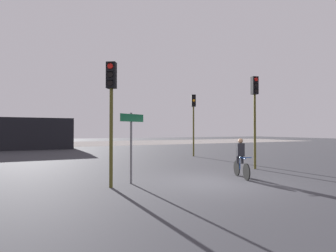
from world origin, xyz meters
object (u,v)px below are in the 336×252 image
object	(u,v)px
distant_building	(18,134)
cyclist	(241,158)
traffic_light_near_left	(111,100)
traffic_light_far_right	(193,114)
direction_sign_post	(131,137)
traffic_light_near_right	(255,105)

from	to	relation	value
distant_building	cyclist	bearing A→B (deg)	-66.38
traffic_light_near_left	traffic_light_far_right	world-z (taller)	traffic_light_far_right
traffic_light_near_left	traffic_light_far_right	distance (m)	11.55
cyclist	direction_sign_post	bearing A→B (deg)	9.76
distant_building	cyclist	xyz separation A→B (m)	(9.89, -22.62, -0.81)
traffic_light_near_left	traffic_light_near_right	xyz separation A→B (m)	(7.61, 1.23, 0.26)
direction_sign_post	cyclist	xyz separation A→B (m)	(4.45, -0.75, -0.88)
traffic_light_near_left	distant_building	bearing A→B (deg)	-47.27
traffic_light_far_right	traffic_light_near_left	bearing A→B (deg)	63.97
traffic_light_near_right	direction_sign_post	bearing A→B (deg)	16.09
distant_building	direction_sign_post	bearing A→B (deg)	-76.02
direction_sign_post	cyclist	world-z (taller)	direction_sign_post
traffic_light_near_left	direction_sign_post	distance (m)	1.58
traffic_light_near_left	traffic_light_far_right	xyz separation A→B (m)	(8.13, 8.20, 0.25)
traffic_light_far_right	cyclist	world-z (taller)	traffic_light_far_right
traffic_light_near_right	cyclist	bearing A→B (deg)	43.72
direction_sign_post	cyclist	bearing A→B (deg)	146.19
distant_building	traffic_light_far_right	distance (m)	19.02
traffic_light_near_left	cyclist	world-z (taller)	traffic_light_near_left
traffic_light_far_right	traffic_light_near_right	xyz separation A→B (m)	(-0.53, -6.97, 0.01)
distant_building	traffic_light_near_right	distance (m)	24.34
traffic_light_near_left	cyclist	bearing A→B (deg)	-153.34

